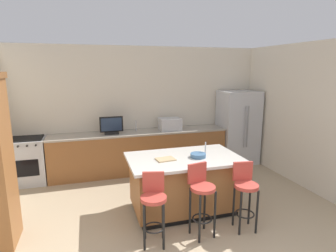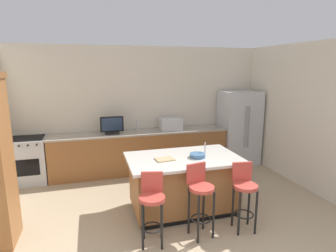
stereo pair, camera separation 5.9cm
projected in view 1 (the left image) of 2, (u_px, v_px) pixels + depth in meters
The scene contains 15 objects.
wall_back at pixel (141, 108), 6.41m from camera, with size 6.13×0.12×2.78m, color beige.
wall_right at pixel (312, 117), 5.22m from camera, with size 0.12×4.64×2.78m, color beige.
counter_back at pixel (141, 152), 6.22m from camera, with size 3.90×0.62×0.92m.
kitchen_island at pixel (184, 183), 4.50m from camera, with size 1.79×1.09×0.91m.
refrigerator at pixel (238, 127), 6.76m from camera, with size 0.89×0.74×1.76m.
range_oven at pixel (28, 161), 5.58m from camera, with size 0.70×0.63×0.94m.
microwave at pixel (170, 124), 6.29m from camera, with size 0.48×0.36×0.27m, color #B7BABF.
tv_monitor at pixel (111, 126), 5.87m from camera, with size 0.49×0.16×0.38m.
sink_faucet_back at pixel (136, 126), 6.17m from camera, with size 0.02×0.02×0.24m, color #B2B2B7.
sink_faucet_island at pixel (205, 149), 4.49m from camera, with size 0.02×0.02×0.22m, color #B2B2B7.
bar_stool_left at pixel (154, 203), 3.61m from camera, with size 0.35×0.37×0.96m.
bar_stool_center at pixel (201, 194), 3.79m from camera, with size 0.34×0.36×1.02m.
bar_stool_right at pixel (245, 190), 3.95m from camera, with size 0.34×0.36×0.98m.
fruit_bowl at pixel (198, 155), 4.40m from camera, with size 0.25×0.25×0.06m, color #3F668C.
cutting_board at pixel (165, 159), 4.29m from camera, with size 0.28×0.21×0.02m, color tan.
Camera 1 is at (-1.20, -2.04, 2.30)m, focal length 29.62 mm.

